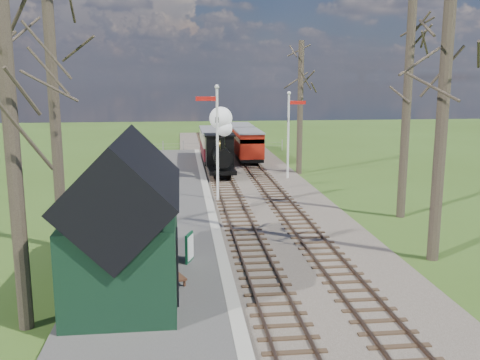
% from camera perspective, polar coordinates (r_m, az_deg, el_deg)
% --- Properties ---
extents(ground, '(140.00, 140.00, 0.00)m').
position_cam_1_polar(ground, '(13.78, 5.57, -17.67)').
color(ground, '#3B571B').
rests_on(ground, ground).
extents(distant_hills, '(114.40, 48.00, 22.02)m').
position_cam_1_polar(distant_hills, '(79.64, -3.22, -5.76)').
color(distant_hills, '#385B23').
rests_on(distant_hills, ground).
extents(ballast_bed, '(8.00, 60.00, 0.10)m').
position_cam_1_polar(ballast_bed, '(34.67, 0.22, 0.04)').
color(ballast_bed, brown).
rests_on(ballast_bed, ground).
extents(track_near, '(1.60, 60.00, 0.15)m').
position_cam_1_polar(track_near, '(34.54, -1.92, 0.07)').
color(track_near, brown).
rests_on(track_near, ground).
extents(track_far, '(1.60, 60.00, 0.15)m').
position_cam_1_polar(track_far, '(34.83, 2.35, 0.16)').
color(track_far, brown).
rests_on(track_far, ground).
extents(platform, '(5.00, 44.00, 0.20)m').
position_cam_1_polar(platform, '(26.65, -8.11, -3.29)').
color(platform, '#474442').
rests_on(platform, ground).
extents(coping_strip, '(0.40, 44.00, 0.21)m').
position_cam_1_polar(coping_strip, '(26.67, -3.15, -3.18)').
color(coping_strip, '#B2AD9E').
rests_on(coping_strip, ground).
extents(station_shed, '(3.25, 6.30, 4.78)m').
position_cam_1_polar(station_shed, '(16.49, -12.07, -4.51)').
color(station_shed, black).
rests_on(station_shed, platform).
extents(semaphore_near, '(1.22, 0.24, 6.22)m').
position_cam_1_polar(semaphore_near, '(28.05, -2.58, 4.83)').
color(semaphore_near, silver).
rests_on(semaphore_near, ground).
extents(semaphore_far, '(1.22, 0.24, 5.72)m').
position_cam_1_polar(semaphore_far, '(34.69, 5.30, 5.50)').
color(semaphore_far, silver).
rests_on(semaphore_far, ground).
extents(bare_trees, '(15.51, 22.39, 12.00)m').
position_cam_1_polar(bare_trees, '(22.32, 3.84, 7.35)').
color(bare_trees, '#382D23').
rests_on(bare_trees, ground).
extents(fence_line, '(12.60, 0.08, 1.00)m').
position_cam_1_polar(fence_line, '(48.30, -2.86, 3.70)').
color(fence_line, slate).
rests_on(fence_line, ground).
extents(locomotive, '(1.84, 4.29, 4.60)m').
position_cam_1_polar(locomotive, '(35.15, -2.08, 3.59)').
color(locomotive, black).
rests_on(locomotive, ground).
extents(coach, '(2.15, 7.35, 2.26)m').
position_cam_1_polar(coach, '(41.23, -2.69, 3.87)').
color(coach, black).
rests_on(coach, ground).
extents(red_carriage_a, '(1.94, 4.81, 2.04)m').
position_cam_1_polar(red_carriage_a, '(41.53, 0.90, 3.75)').
color(red_carriage_a, black).
rests_on(red_carriage_a, ground).
extents(red_carriage_b, '(1.94, 4.81, 2.04)m').
position_cam_1_polar(red_carriage_b, '(46.95, 0.05, 4.58)').
color(red_carriage_b, black).
rests_on(red_carriage_b, ground).
extents(sign_board, '(0.30, 0.69, 1.04)m').
position_cam_1_polar(sign_board, '(18.95, -5.41, -7.17)').
color(sign_board, '#0D3F25').
rests_on(sign_board, platform).
extents(bench, '(0.96, 1.51, 0.84)m').
position_cam_1_polar(bench, '(17.32, -7.60, -9.43)').
color(bench, '#4F2D1C').
rests_on(bench, platform).
extents(person, '(0.39, 0.50, 1.21)m').
position_cam_1_polar(person, '(17.78, -7.25, -8.14)').
color(person, '#1A1D2F').
rests_on(person, platform).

